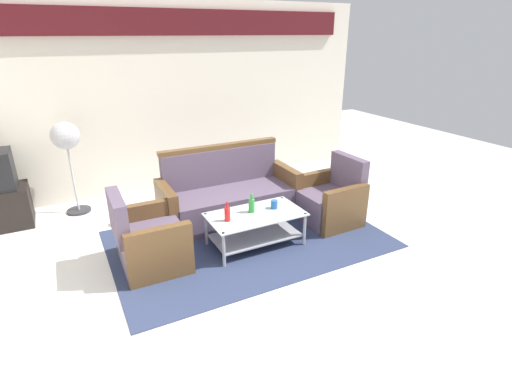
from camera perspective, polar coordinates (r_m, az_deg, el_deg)
The scene contains 11 objects.
ground_plane at distance 4.17m, azimuth 1.92°, elevation -11.98°, with size 14.00×14.00×0.00m, color white.
wall_back at distance 6.35m, azimuth -11.86°, elevation 13.90°, with size 6.52×0.19×2.80m.
rug at distance 4.82m, azimuth -1.09°, elevation -6.82°, with size 3.19×2.05×0.01m, color #2D3856.
couch at distance 5.21m, azimuth -3.95°, elevation -0.77°, with size 1.81×0.75×0.96m.
armchair_left at distance 4.34m, azimuth -15.20°, elevation -6.96°, with size 0.71×0.77×0.85m.
armchair_right at distance 5.24m, azimuth 10.71°, elevation -1.29°, with size 0.72×0.78×0.85m.
coffee_table at distance 4.57m, azimuth -0.08°, elevation -4.73°, with size 1.10×0.60×0.40m.
bottle_red at distance 4.32m, azimuth -4.17°, elevation -3.15°, with size 0.07×0.07×0.23m.
bottle_green at distance 4.52m, azimuth -0.65°, elevation -1.91°, with size 0.07×0.07×0.23m.
cup at distance 4.63m, azimuth 2.65°, elevation -1.80°, with size 0.08×0.08×0.10m, color #2659A5.
pedestal_fan at distance 5.76m, azimuth -25.79°, elevation 6.64°, with size 0.36×0.36×1.27m.
Camera 1 is at (-1.71, -3.00, 2.34)m, focal length 27.62 mm.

